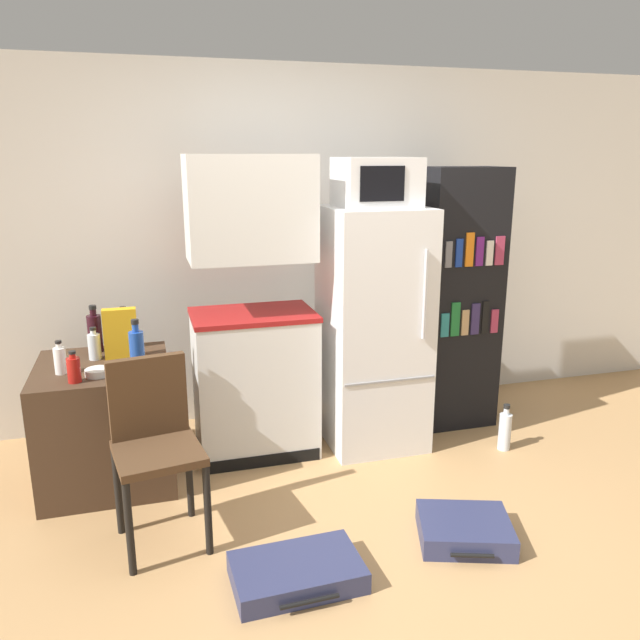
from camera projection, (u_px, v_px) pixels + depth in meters
ground_plane at (406, 560)px, 2.99m from camera, size 24.00×24.00×0.00m
wall_back at (327, 244)px, 4.58m from camera, size 6.40×0.10×2.48m
side_table at (107, 422)px, 3.66m from camera, size 0.74×0.75×0.72m
kitchen_hutch at (253, 322)px, 3.89m from camera, size 0.76×0.52×1.88m
refrigerator at (373, 328)px, 4.06m from camera, size 0.62×0.65×1.57m
microwave at (376, 182)px, 3.82m from camera, size 0.47×0.42×0.30m
bookshelf at (458, 300)px, 4.33m from camera, size 0.53×0.37×1.80m
bottle_milk_white at (60, 360)px, 3.40m from camera, size 0.07×0.07×0.19m
bottle_green_tall at (125, 330)px, 3.86m from camera, size 0.07×0.07×0.26m
bottle_blue_soda at (137, 352)px, 3.37m from camera, size 0.08×0.08×0.31m
bottle_clear_short at (94, 346)px, 3.64m from camera, size 0.07×0.07×0.19m
bottle_wine_dark at (95, 332)px, 3.78m from camera, size 0.08×0.08×0.29m
bottle_ketchup_red at (74, 369)px, 3.27m from camera, size 0.07×0.07×0.17m
bowl at (98, 372)px, 3.39m from camera, size 0.14×0.14×0.04m
cereal_box at (121, 334)px, 3.64m from camera, size 0.19×0.07×0.30m
chair at (154, 433)px, 3.05m from camera, size 0.46×0.46×0.92m
suitcase_large_flat at (297, 572)px, 2.82m from camera, size 0.59×0.40×0.10m
suitcase_small_flat at (465, 530)px, 3.13m from camera, size 0.55×0.50×0.11m
water_bottle_front at (505, 430)px, 4.08m from camera, size 0.08×0.08×0.31m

